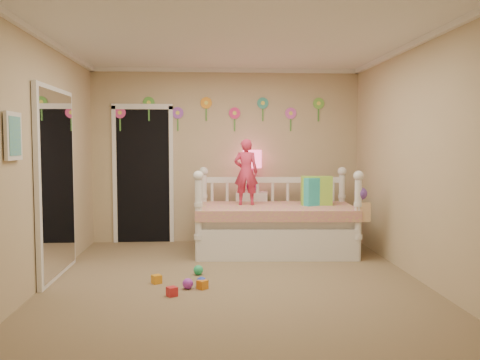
{
  "coord_description": "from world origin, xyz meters",
  "views": [
    {
      "loc": [
        -0.28,
        -5.46,
        1.49
      ],
      "look_at": [
        0.1,
        0.6,
        1.05
      ],
      "focal_mm": 38.23,
      "sensor_mm": 36.0,
      "label": 1
    }
  ],
  "objects": [
    {
      "name": "flower_decals",
      "position": [
        -0.09,
        2.24,
        1.94
      ],
      "size": [
        3.4,
        0.02,
        0.5
      ],
      "primitive_type": null,
      "color": "#B2668C",
      "rests_on": "back_wall"
    },
    {
      "name": "right_wall",
      "position": [
        2.0,
        0.0,
        1.3
      ],
      "size": [
        0.01,
        4.5,
        2.6
      ],
      "primitive_type": "cube",
      "color": "tan",
      "rests_on": "floor"
    },
    {
      "name": "child",
      "position": [
        0.24,
        1.5,
        1.1
      ],
      "size": [
        0.36,
        0.26,
        0.9
      ],
      "primitive_type": "imported",
      "rotation": [
        0.0,
        0.0,
        2.99
      ],
      "color": "#D73052",
      "rests_on": "daybed"
    },
    {
      "name": "nightstand",
      "position": [
        0.37,
        2.07,
        0.38
      ],
      "size": [
        0.5,
        0.4,
        0.77
      ],
      "primitive_type": "cube",
      "rotation": [
        0.0,
        0.0,
        -0.12
      ],
      "color": "white",
      "rests_on": "floor"
    },
    {
      "name": "mirror_closet",
      "position": [
        -1.96,
        0.3,
        1.05
      ],
      "size": [
        0.07,
        1.3,
        2.1
      ],
      "primitive_type": "cube",
      "color": "white",
      "rests_on": "left_wall"
    },
    {
      "name": "daybed",
      "position": [
        0.63,
        1.37,
        0.58
      ],
      "size": [
        2.19,
        1.27,
        1.16
      ],
      "primitive_type": null,
      "rotation": [
        0.0,
        0.0,
        -0.06
      ],
      "color": "white",
      "rests_on": "floor"
    },
    {
      "name": "back_wall",
      "position": [
        0.0,
        2.25,
        1.3
      ],
      "size": [
        4.0,
        0.01,
        2.6
      ],
      "primitive_type": "cube",
      "color": "tan",
      "rests_on": "floor"
    },
    {
      "name": "table_lamp",
      "position": [
        0.37,
        2.07,
        1.18
      ],
      "size": [
        0.28,
        0.28,
        0.62
      ],
      "color": "#ED1F8F",
      "rests_on": "nightstand"
    },
    {
      "name": "crown_molding",
      "position": [
        0.0,
        0.0,
        2.57
      ],
      "size": [
        4.0,
        4.5,
        0.06
      ],
      "primitive_type": null,
      "color": "white",
      "rests_on": "ceiling"
    },
    {
      "name": "pillow_turquoise",
      "position": [
        1.2,
        1.38,
        0.83
      ],
      "size": [
        0.4,
        0.28,
        0.38
      ],
      "primitive_type": "cube",
      "rotation": [
        0.0,
        0.0,
        0.45
      ],
      "color": "#2AD6C9",
      "rests_on": "daybed"
    },
    {
      "name": "ceiling",
      "position": [
        0.0,
        0.0,
        2.6
      ],
      "size": [
        4.0,
        4.5,
        0.01
      ],
      "primitive_type": "cube",
      "color": "white",
      "rests_on": "floor"
    },
    {
      "name": "toy_scatter",
      "position": [
        -0.6,
        -0.0,
        0.06
      ],
      "size": [
        0.97,
        1.4,
        0.11
      ],
      "primitive_type": null,
      "rotation": [
        0.0,
        0.0,
        -0.14
      ],
      "color": "#996666",
      "rests_on": "floor"
    },
    {
      "name": "floor",
      "position": [
        0.0,
        0.0,
        0.0
      ],
      "size": [
        4.0,
        4.5,
        0.01
      ],
      "primitive_type": "cube",
      "color": "#7F684C",
      "rests_on": "ground"
    },
    {
      "name": "left_wall",
      "position": [
        -2.0,
        0.0,
        1.3
      ],
      "size": [
        0.01,
        4.5,
        2.6
      ],
      "primitive_type": "cube",
      "color": "tan",
      "rests_on": "floor"
    },
    {
      "name": "hanging_bag",
      "position": [
        1.64,
        0.82,
        0.7
      ],
      "size": [
        0.2,
        0.16,
        0.36
      ],
      "primitive_type": null,
      "color": "beige",
      "rests_on": "daybed"
    },
    {
      "name": "wall_picture",
      "position": [
        -1.97,
        -0.9,
        1.55
      ],
      "size": [
        0.05,
        0.34,
        0.42
      ],
      "primitive_type": "cube",
      "color": "white",
      "rests_on": "left_wall"
    },
    {
      "name": "pillow_lime",
      "position": [
        1.2,
        1.41,
        0.84
      ],
      "size": [
        0.43,
        0.18,
        0.4
      ],
      "primitive_type": "cube",
      "rotation": [
        0.0,
        0.0,
        -0.07
      ],
      "color": "#98D440",
      "rests_on": "daybed"
    },
    {
      "name": "closet_doorway",
      "position": [
        -1.25,
        2.23,
        1.03
      ],
      "size": [
        0.9,
        0.04,
        2.07
      ],
      "primitive_type": "cube",
      "color": "black",
      "rests_on": "back_wall"
    }
  ]
}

